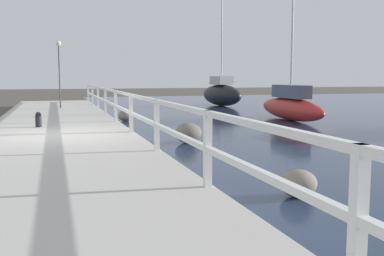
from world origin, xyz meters
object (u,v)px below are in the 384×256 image
object	(u,v)px
mooring_bollard	(38,119)
dock_lamp	(59,59)
sailboat_red	(290,106)
sailboat_black	(221,94)

from	to	relation	value
mooring_bollard	dock_lamp	size ratio (longest dim) A/B	0.14
sailboat_red	sailboat_black	world-z (taller)	sailboat_black
dock_lamp	sailboat_red	world-z (taller)	sailboat_red
dock_lamp	sailboat_red	size ratio (longest dim) A/B	0.56
dock_lamp	mooring_bollard	bearing A→B (deg)	-95.09
sailboat_red	sailboat_black	bearing A→B (deg)	91.19
dock_lamp	sailboat_black	distance (m)	10.99
sailboat_red	sailboat_black	distance (m)	9.93
sailboat_black	mooring_bollard	bearing A→B (deg)	-135.44
sailboat_red	sailboat_black	size ratio (longest dim) A/B	0.77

